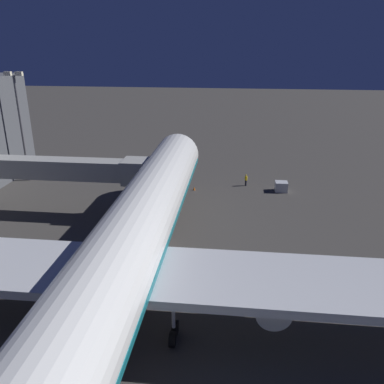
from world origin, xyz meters
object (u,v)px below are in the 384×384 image
(airliner_at_gate, at_px, (119,263))
(jet_bridge, at_px, (66,169))
(apron_floodlight_mast, at_px, (20,119))
(traffic_cone_nose_port, at_px, (194,188))
(baggage_container_far_row, at_px, (281,187))
(ground_crew_by_belt_loader, at_px, (246,180))
(traffic_cone_nose_starboard, at_px, (166,187))

(airliner_at_gate, xyz_separation_m, jet_bridge, (13.34, -21.76, 0.10))
(apron_floodlight_mast, bearing_deg, traffic_cone_nose_port, 176.65)
(baggage_container_far_row, distance_m, traffic_cone_nose_port, 13.37)
(baggage_container_far_row, bearing_deg, airliner_at_gate, 65.04)
(apron_floodlight_mast, xyz_separation_m, baggage_container_far_row, (-41.02, 0.57, -9.33))
(apron_floodlight_mast, bearing_deg, ground_crew_by_belt_loader, -177.89)
(airliner_at_gate, relative_size, traffic_cone_nose_starboard, 122.63)
(airliner_at_gate, height_order, apron_floodlight_mast, airliner_at_gate)
(apron_floodlight_mast, relative_size, baggage_container_far_row, 9.34)
(apron_floodlight_mast, distance_m, traffic_cone_nose_starboard, 25.33)
(traffic_cone_nose_starboard, bearing_deg, apron_floodlight_mast, -3.99)
(ground_crew_by_belt_loader, bearing_deg, traffic_cone_nose_starboard, 13.36)
(baggage_container_far_row, relative_size, ground_crew_by_belt_loader, 0.99)
(jet_bridge, relative_size, apron_floodlight_mast, 1.46)
(airliner_at_gate, distance_m, traffic_cone_nose_port, 32.88)
(traffic_cone_nose_port, bearing_deg, baggage_container_far_row, -175.47)
(traffic_cone_nose_port, bearing_deg, jet_bridge, 34.10)
(traffic_cone_nose_port, xyz_separation_m, traffic_cone_nose_starboard, (4.40, 0.00, 0.00))
(airliner_at_gate, bearing_deg, jet_bridge, -58.49)
(airliner_at_gate, distance_m, ground_crew_by_belt_loader, 37.01)
(ground_crew_by_belt_loader, xyz_separation_m, traffic_cone_nose_starboard, (12.36, 2.94, -0.76))
(jet_bridge, xyz_separation_m, baggage_container_far_row, (-28.87, -11.58, -5.43))
(airliner_at_gate, xyz_separation_m, traffic_cone_nose_port, (-2.20, -32.29, -5.80))
(baggage_container_far_row, bearing_deg, traffic_cone_nose_port, 4.53)
(baggage_container_far_row, relative_size, traffic_cone_nose_starboard, 3.37)
(airliner_at_gate, distance_m, jet_bridge, 25.53)
(traffic_cone_nose_starboard, bearing_deg, traffic_cone_nose_port, 180.00)
(baggage_container_far_row, relative_size, traffic_cone_nose_port, 3.37)
(airliner_at_gate, height_order, jet_bridge, airliner_at_gate)
(baggage_container_far_row, distance_m, traffic_cone_nose_starboard, 17.76)
(baggage_container_far_row, bearing_deg, ground_crew_by_belt_loader, -19.36)
(apron_floodlight_mast, distance_m, baggage_container_far_row, 42.07)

